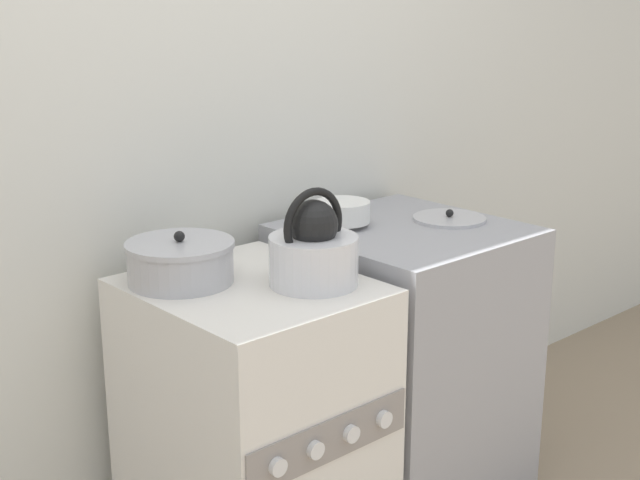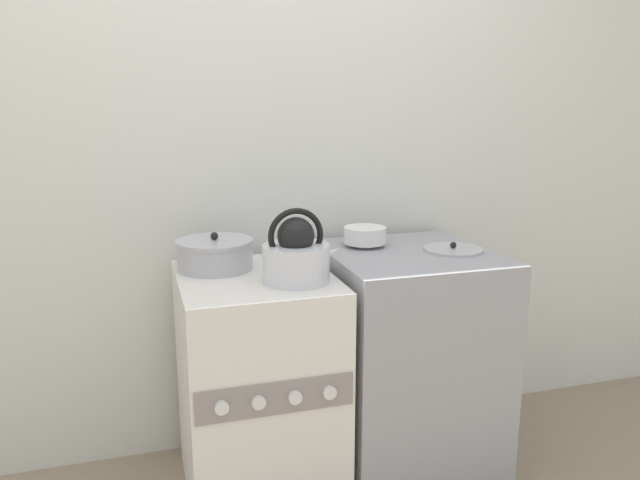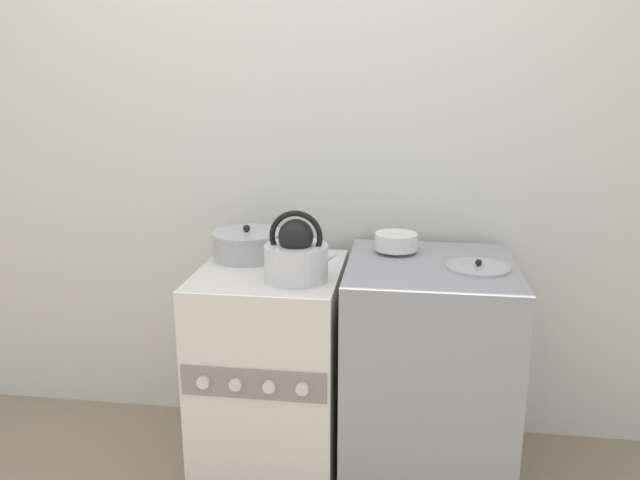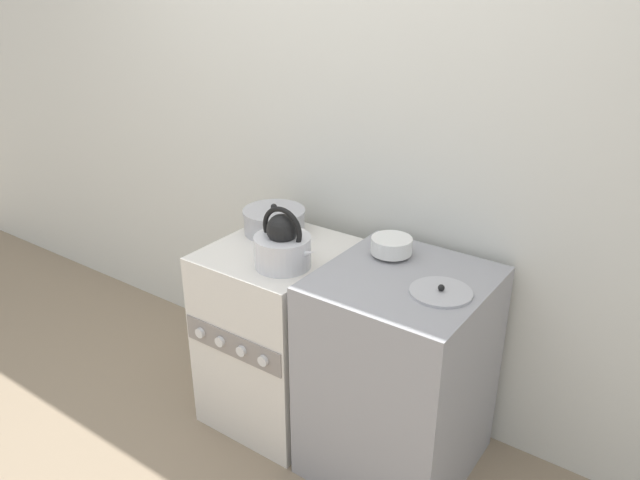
{
  "view_description": "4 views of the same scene",
  "coord_description": "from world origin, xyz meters",
  "px_view_note": "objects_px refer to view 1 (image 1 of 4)",
  "views": [
    {
      "loc": [
        -1.3,
        -1.4,
        1.56
      ],
      "look_at": [
        0.24,
        0.3,
        0.9
      ],
      "focal_mm": 50.0,
      "sensor_mm": 36.0,
      "label": 1
    },
    {
      "loc": [
        -0.39,
        -1.76,
        1.43
      ],
      "look_at": [
        0.22,
        0.26,
        0.95
      ],
      "focal_mm": 35.0,
      "sensor_mm": 36.0,
      "label": 2
    },
    {
      "loc": [
        0.49,
        -1.88,
        1.53
      ],
      "look_at": [
        0.19,
        0.27,
        0.96
      ],
      "focal_mm": 35.0,
      "sensor_mm": 36.0,
      "label": 3
    },
    {
      "loc": [
        1.52,
        -1.53,
        1.95
      ],
      "look_at": [
        0.23,
        0.29,
        0.94
      ],
      "focal_mm": 35.0,
      "sensor_mm": 36.0,
      "label": 4
    }
  ],
  "objects_px": {
    "cooking_pot": "(180,262)",
    "loose_pot_lid": "(449,218)",
    "stove": "(254,433)",
    "enamel_bowl": "(343,212)",
    "kettle": "(314,250)"
  },
  "relations": [
    {
      "from": "kettle",
      "to": "enamel_bowl",
      "type": "distance_m",
      "value": 0.43
    },
    {
      "from": "enamel_bowl",
      "to": "kettle",
      "type": "bearing_deg",
      "value": -142.98
    },
    {
      "from": "cooking_pot",
      "to": "enamel_bowl",
      "type": "distance_m",
      "value": 0.58
    },
    {
      "from": "stove",
      "to": "cooking_pot",
      "type": "height_order",
      "value": "cooking_pot"
    },
    {
      "from": "cooking_pot",
      "to": "loose_pot_lid",
      "type": "bearing_deg",
      "value": -9.56
    },
    {
      "from": "cooking_pot",
      "to": "kettle",
      "type": "bearing_deg",
      "value": -44.86
    },
    {
      "from": "cooking_pot",
      "to": "loose_pot_lid",
      "type": "relative_size",
      "value": 1.24
    },
    {
      "from": "cooking_pot",
      "to": "enamel_bowl",
      "type": "relative_size",
      "value": 1.7
    },
    {
      "from": "enamel_bowl",
      "to": "loose_pot_lid",
      "type": "xyz_separation_m",
      "value": [
        0.29,
        -0.17,
        -0.04
      ]
    },
    {
      "from": "kettle",
      "to": "loose_pot_lid",
      "type": "xyz_separation_m",
      "value": [
        0.63,
        0.09,
        -0.05
      ]
    },
    {
      "from": "stove",
      "to": "enamel_bowl",
      "type": "distance_m",
      "value": 0.7
    },
    {
      "from": "loose_pot_lid",
      "to": "cooking_pot",
      "type": "bearing_deg",
      "value": 170.44
    },
    {
      "from": "kettle",
      "to": "loose_pot_lid",
      "type": "relative_size",
      "value": 1.24
    },
    {
      "from": "cooking_pot",
      "to": "loose_pot_lid",
      "type": "xyz_separation_m",
      "value": [
        0.88,
        -0.15,
        -0.01
      ]
    },
    {
      "from": "stove",
      "to": "cooking_pot",
      "type": "relative_size",
      "value": 3.01
    }
  ]
}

